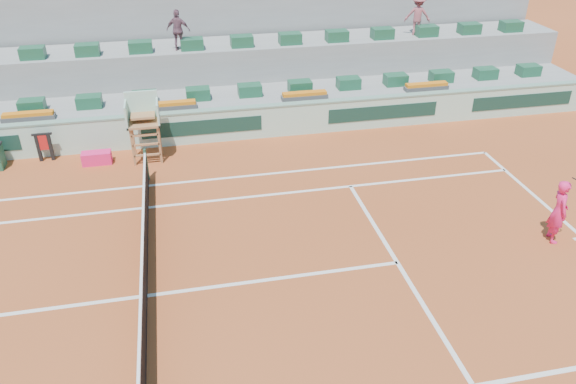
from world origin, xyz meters
name	(u,v)px	position (x,y,z in m)	size (l,w,h in m)	color
ground	(147,296)	(0.00, 0.00, 0.00)	(90.00, 90.00, 0.00)	#9B431E
seating_tier_lower	(147,109)	(0.00, 10.70, 0.60)	(36.00, 4.00, 1.20)	gray
seating_tier_upper	(146,79)	(0.00, 12.30, 1.30)	(36.00, 2.40, 2.60)	gray
stadium_back_wall	(143,47)	(0.00, 13.90, 2.20)	(36.00, 0.40, 4.40)	gray
player_bag	(97,158)	(-1.74, 7.45, 0.22)	(0.99, 0.44, 0.44)	#FF216C
spectator_mid	(178,30)	(1.51, 11.67, 3.39)	(0.93, 0.39, 1.58)	#785060
spectator_right	(418,15)	(11.65, 12.00, 3.44)	(1.08, 0.62, 1.68)	#9C4E57
court_lines	(147,296)	(0.00, 0.00, 0.01)	(23.89, 11.09, 0.01)	silver
tennis_net	(144,279)	(0.00, 0.00, 0.53)	(0.10, 11.97, 1.10)	black
advertising_hoarding	(147,131)	(0.02, 8.50, 0.63)	(36.00, 0.34, 1.26)	#ABD8C1
umpire_chair	(143,118)	(0.00, 7.50, 1.54)	(1.10, 0.90, 2.40)	#956138
seat_row_lower	(144,98)	(0.00, 9.80, 1.42)	(32.90, 0.60, 0.44)	#1B5134
seat_row_upper	(141,47)	(0.00, 11.70, 2.82)	(32.90, 0.60, 0.44)	#1B5134
flower_planters	(102,111)	(-1.50, 9.00, 1.33)	(26.80, 0.36, 0.28)	#474747
towel_rack	(44,145)	(-3.49, 8.07, 0.60)	(0.67, 0.11, 1.03)	black
tennis_player	(559,211)	(10.97, 0.14, 0.93)	(0.60, 0.94, 2.28)	#FF216C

